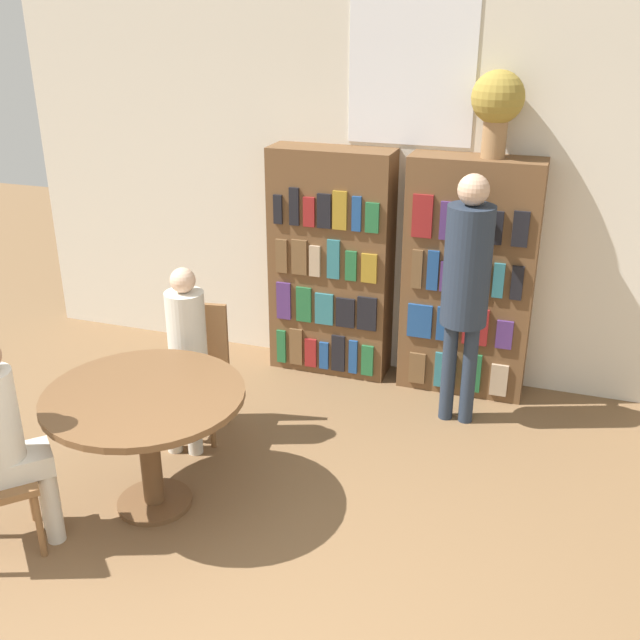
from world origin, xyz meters
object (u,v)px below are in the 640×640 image
at_px(chair_left_side, 196,363).
at_px(flower_vase, 497,103).
at_px(reading_table, 146,414).
at_px(seated_reader_right, 7,433).
at_px(bookshelf_left, 331,264).
at_px(seated_reader_left, 186,349).
at_px(librarian_standing, 467,276).
at_px(bookshelf_right, 468,279).

bearing_deg(chair_left_side, flower_vase, -155.57).
xyz_separation_m(reading_table, seated_reader_right, (-0.50, -0.52, 0.08)).
bearing_deg(seated_reader_right, reading_table, 90.00).
height_order(flower_vase, seated_reader_right, flower_vase).
relative_size(bookshelf_left, seated_reader_left, 1.45).
bearing_deg(seated_reader_right, chair_left_side, 120.30).
height_order(seated_reader_left, librarian_standing, librarian_standing).
height_order(chair_left_side, seated_reader_right, seated_reader_right).
bearing_deg(librarian_standing, bookshelf_left, 155.63).
distance_m(reading_table, seated_reader_right, 0.72).
relative_size(bookshelf_right, flower_vase, 3.08).
relative_size(bookshelf_left, seated_reader_right, 1.43).
height_order(bookshelf_right, chair_left_side, bookshelf_right).
relative_size(bookshelf_right, reading_table, 1.57).
height_order(flower_vase, seated_reader_left, flower_vase).
height_order(bookshelf_right, seated_reader_left, bookshelf_right).
distance_m(bookshelf_right, chair_left_side, 2.05).
xyz_separation_m(bookshelf_right, chair_left_side, (-1.63, -1.18, -0.39)).
xyz_separation_m(bookshelf_left, seated_reader_right, (-0.92, -2.58, -0.19)).
height_order(bookshelf_left, reading_table, bookshelf_left).
height_order(bookshelf_right, seated_reader_right, bookshelf_right).
bearing_deg(reading_table, flower_vase, 52.80).
height_order(bookshelf_right, flower_vase, flower_vase).
xyz_separation_m(flower_vase, seated_reader_right, (-2.07, -2.59, -1.44)).
distance_m(bookshelf_left, seated_reader_left, 1.48).
relative_size(flower_vase, reading_table, 0.51).
bearing_deg(chair_left_side, reading_table, 90.00).
bearing_deg(reading_table, bookshelf_left, 78.46).
xyz_separation_m(bookshelf_left, chair_left_side, (-0.58, -1.18, -0.39)).
bearing_deg(flower_vase, chair_left_side, -145.63).
xyz_separation_m(chair_left_side, seated_reader_left, (0.03, -0.18, 0.19)).
bearing_deg(flower_vase, reading_table, -127.20).
height_order(flower_vase, librarian_standing, flower_vase).
bearing_deg(bookshelf_right, librarian_standing, -84.15).
height_order(bookshelf_left, chair_left_side, bookshelf_left).
xyz_separation_m(bookshelf_right, librarian_standing, (0.05, -0.50, 0.20)).
bearing_deg(chair_left_side, bookshelf_right, -154.14).
bearing_deg(flower_vase, bookshelf_right, -177.22).
bearing_deg(bookshelf_left, seated_reader_right, -109.64).
distance_m(chair_left_side, seated_reader_right, 1.46).
bearing_deg(bookshelf_left, flower_vase, 0.24).
bearing_deg(reading_table, librarian_standing, 45.70).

